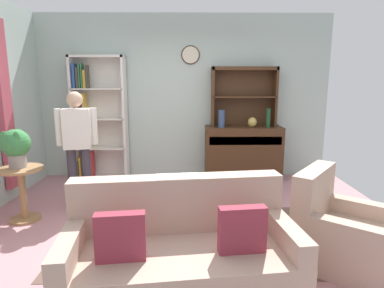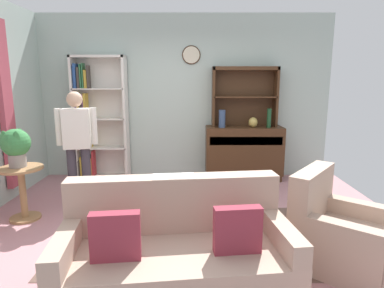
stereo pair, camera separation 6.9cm
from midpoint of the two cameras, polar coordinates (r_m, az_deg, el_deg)
name	(u,v)px [view 1 (the left image)]	position (r m, az deg, el deg)	size (l,w,h in m)	color
ground_plane	(184,226)	(4.02, -1.94, -14.13)	(5.40, 4.60, 0.02)	#B27A7F
wall_back	(185,97)	(5.77, -1.60, 8.18)	(5.00, 0.09, 2.80)	#ADC1B7
area_rug	(202,237)	(3.74, 1.16, -15.89)	(2.97, 1.66, 0.01)	brown
bookshelf	(95,119)	(5.84, -16.88, 4.15)	(0.90, 0.30, 2.10)	silver
sideboard	(243,150)	(5.70, 8.55, -1.08)	(1.30, 0.45, 0.92)	#422816
sideboard_hutch	(244,88)	(5.68, 8.69, 9.57)	(1.10, 0.26, 1.00)	#422816
vase_tall	(222,119)	(5.47, 4.82, 4.44)	(0.11, 0.11, 0.29)	#33476B
vase_round	(252,122)	(5.57, 10.13, 3.77)	(0.15, 0.15, 0.17)	tan
bottle_wine	(268,118)	(5.59, 12.83, 4.46)	(0.07, 0.07, 0.32)	#194223
couch_floral	(181,256)	(2.78, -2.72, -19.01)	(1.89, 1.05, 0.90)	tan
armchair_floral	(339,234)	(3.44, 23.69, -14.19)	(1.08, 1.07, 0.88)	tan
plant_stand	(22,188)	(4.52, -27.90, -6.83)	(0.52, 0.52, 0.67)	#997047
potted_plant_large	(16,145)	(4.43, -28.82, -0.20)	(0.34, 0.34, 0.47)	gray
person_reading	(78,142)	(4.54, -19.78, 0.38)	(0.53, 0.27, 1.56)	#38333D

